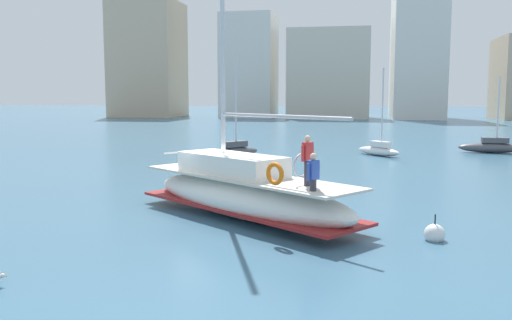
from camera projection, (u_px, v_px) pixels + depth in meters
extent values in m
plane|color=#38607A|center=(210.00, 207.00, 20.65)|extent=(400.00, 400.00, 0.00)
ellipsoid|color=white|center=(245.00, 198.00, 18.90)|extent=(9.15, 7.63, 1.40)
cube|color=maroon|center=(245.00, 207.00, 18.94)|extent=(9.01, 7.54, 0.10)
cube|color=beige|center=(245.00, 177.00, 18.81)|extent=(8.65, 7.19, 0.08)
cube|color=white|center=(232.00, 164.00, 19.29)|extent=(4.47, 3.92, 0.70)
cylinder|color=silver|center=(222.00, 31.00, 19.08)|extent=(0.16, 0.16, 10.14)
cylinder|color=#B7B7BC|center=(280.00, 116.00, 17.33)|extent=(4.71, 3.52, 0.12)
cylinder|color=silver|center=(173.00, 153.00, 21.96)|extent=(0.58, 0.76, 0.06)
torus|color=orange|center=(275.00, 174.00, 16.04)|extent=(0.65, 0.53, 0.70)
cylinder|color=#33333D|center=(307.00, 173.00, 16.66)|extent=(0.20, 0.20, 0.80)
cube|color=red|center=(308.00, 151.00, 16.58)|extent=(0.35, 0.38, 0.56)
sphere|color=beige|center=(308.00, 139.00, 16.54)|extent=(0.20, 0.20, 0.20)
cylinder|color=red|center=(303.00, 153.00, 16.44)|extent=(0.09, 0.09, 0.50)
cylinder|color=red|center=(312.00, 152.00, 16.74)|extent=(0.09, 0.09, 0.50)
cylinder|color=#33333D|center=(313.00, 185.00, 15.79)|extent=(0.20, 0.20, 0.35)
cube|color=#3351AD|center=(313.00, 170.00, 15.74)|extent=(0.35, 0.38, 0.56)
sphere|color=beige|center=(313.00, 156.00, 15.69)|extent=(0.20, 0.20, 0.20)
cylinder|color=#3351AD|center=(308.00, 172.00, 15.60)|extent=(0.09, 0.09, 0.50)
cylinder|color=#3351AD|center=(318.00, 171.00, 15.90)|extent=(0.09, 0.09, 0.50)
torus|color=silver|center=(302.00, 165.00, 16.81)|extent=(0.50, 0.65, 0.76)
ellipsoid|color=white|center=(378.00, 151.00, 38.55)|extent=(3.34, 3.43, 0.63)
cube|color=white|center=(380.00, 144.00, 38.32)|extent=(1.50, 1.53, 0.40)
cylinder|color=silver|center=(383.00, 108.00, 37.94)|extent=(0.11, 0.11, 5.57)
ellipsoid|color=#4C4C51|center=(491.00, 148.00, 40.31)|extent=(4.73, 1.35, 0.76)
cube|color=#4C4C51|center=(495.00, 140.00, 40.19)|extent=(1.91, 0.81, 0.40)
cylinder|color=silver|center=(498.00, 110.00, 39.89)|extent=(0.12, 0.12, 4.92)
ellipsoid|color=#4C4C51|center=(232.00, 152.00, 37.15)|extent=(3.60, 4.28, 0.74)
cube|color=#4C4C51|center=(235.00, 144.00, 37.23)|extent=(1.65, 1.87, 0.40)
cylinder|color=silver|center=(236.00, 100.00, 36.95)|extent=(0.12, 0.12, 6.44)
sphere|color=silver|center=(2.00, 276.00, 12.10)|extent=(0.11, 0.11, 0.11)
cone|color=gold|center=(5.00, 276.00, 12.12)|extent=(0.08, 0.06, 0.04)
sphere|color=silver|center=(435.00, 234.00, 15.94)|extent=(0.62, 0.62, 0.62)
cylinder|color=black|center=(435.00, 224.00, 15.90)|extent=(0.04, 0.04, 0.60)
cube|color=#C6AD8E|center=(148.00, 60.00, 109.10)|extent=(12.89, 12.53, 22.98)
cube|color=silver|center=(249.00, 67.00, 106.17)|extent=(10.10, 10.80, 19.89)
cube|color=beige|center=(329.00, 74.00, 102.53)|extent=(15.11, 11.13, 16.54)
cube|color=silver|center=(417.00, 50.00, 100.35)|extent=(9.08, 16.66, 25.47)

